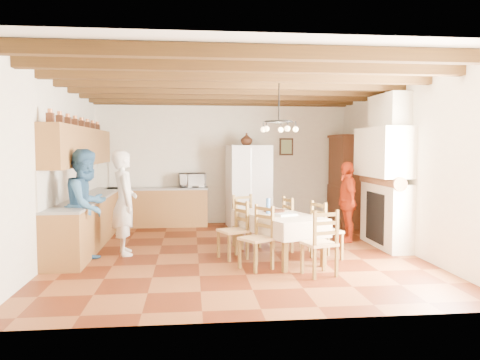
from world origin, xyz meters
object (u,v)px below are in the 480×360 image
at_px(microwave, 192,180).
at_px(person_woman_blue, 87,206).
at_px(chair_left_near, 256,238).
at_px(chair_right_far, 297,223).
at_px(hutch, 344,181).
at_px(dining_table, 278,219).
at_px(person_man, 124,202).
at_px(refrigerator, 249,186).
at_px(chair_right_near, 327,230).
at_px(person_woman_red, 347,202).
at_px(chair_end_far, 247,221).
at_px(chair_end_near, 319,242).
at_px(chair_left_far, 233,230).

bearing_deg(microwave, person_woman_blue, -124.72).
distance_m(chair_left_near, chair_right_far, 1.53).
xyz_separation_m(hutch, dining_table, (-2.11, -2.95, -0.40)).
relative_size(chair_right_far, person_man, 0.54).
distance_m(refrigerator, microwave, 1.34).
relative_size(hutch, person_man, 1.19).
xyz_separation_m(chair_right_near, person_man, (-3.35, 0.70, 0.42)).
bearing_deg(person_man, chair_right_far, -103.51).
distance_m(hutch, person_woman_red, 1.76).
xyz_separation_m(chair_right_near, chair_right_far, (-0.34, 0.72, 0.00)).
relative_size(chair_end_far, person_woman_blue, 0.53).
bearing_deg(person_man, chair_left_near, -133.82).
bearing_deg(chair_right_far, hutch, -47.57).
bearing_deg(chair_right_far, chair_end_far, 56.30).
bearing_deg(dining_table, chair_left_near, -126.93).
xyz_separation_m(chair_right_near, chair_end_near, (-0.39, -0.95, 0.00)).
distance_m(chair_left_far, person_woman_blue, 2.37).
distance_m(chair_left_near, person_woman_red, 2.81).
bearing_deg(chair_left_near, microwave, 158.96).
bearing_deg(microwave, chair_left_far, -87.25).
height_order(chair_left_near, chair_end_far, same).
xyz_separation_m(refrigerator, chair_end_far, (-0.31, -2.21, -0.46)).
bearing_deg(person_woman_red, chair_right_near, -25.48).
relative_size(hutch, dining_table, 1.12).
xyz_separation_m(chair_right_near, person_woman_blue, (-3.87, 0.22, 0.43)).
bearing_deg(person_woman_red, chair_left_far, -58.36).
bearing_deg(chair_end_near, chair_right_far, -107.54).
height_order(chair_left_near, person_man, person_man).
relative_size(dining_table, chair_left_far, 1.97).
bearing_deg(chair_end_far, chair_right_near, -62.96).
bearing_deg(chair_end_near, dining_table, -84.79).
bearing_deg(dining_table, chair_left_far, 172.20).
distance_m(chair_right_near, chair_end_near, 1.03).
bearing_deg(person_woman_blue, person_woman_red, -51.42).
bearing_deg(chair_left_far, hutch, 110.13).
distance_m(refrigerator, chair_left_near, 3.83).
height_order(hutch, chair_right_near, hutch).
xyz_separation_m(hutch, chair_left_near, (-2.56, -3.55, -0.58)).
xyz_separation_m(chair_right_far, chair_end_near, (-0.05, -1.67, 0.00)).
bearing_deg(chair_left_far, person_woman_red, 91.90).
bearing_deg(chair_end_far, microwave, 90.03).
relative_size(chair_right_near, chair_right_far, 1.00).
distance_m(chair_left_far, chair_end_near, 1.62).
height_order(hutch, chair_right_far, hutch).
distance_m(hutch, person_man, 5.22).
relative_size(chair_end_near, person_woman_red, 0.61).
relative_size(chair_left_far, person_woman_red, 0.61).
bearing_deg(hutch, chair_left_near, -125.35).
xyz_separation_m(chair_end_far, person_man, (-2.15, -0.36, 0.42)).
xyz_separation_m(chair_end_far, person_woman_red, (2.01, 0.32, 0.30)).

